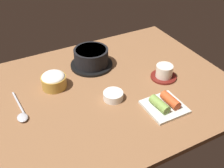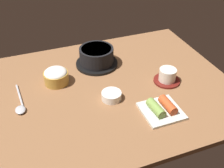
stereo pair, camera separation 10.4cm
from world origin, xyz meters
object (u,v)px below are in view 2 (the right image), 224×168
Objects in this scene: tea_cup_with_saucer at (167,76)px; kimchi_plate at (162,109)px; rice_bowl at (56,76)px; spoon at (20,105)px; stone_pot at (97,57)px; banchan_cup_center at (112,95)px.

tea_cup_with_saucer is 0.79× the size of kimchi_plate.
rice_bowl is 44.09cm from tea_cup_with_saucer.
stone_pot is at bearing 26.35° from spoon.
banchan_cup_center is (-24.25, -2.33, -1.03)cm from tea_cup_with_saucer.
tea_cup_with_saucer is at bearing 5.49° from banchan_cup_center.
stone_pot is at bearing 85.58° from banchan_cup_center.
stone_pot is 39.08cm from kimchi_plate.
spoon is at bearing 156.11° from kimchi_plate.
tea_cup_with_saucer reaches higher than kimchi_plate.
kimchi_plate is at bearing -72.91° from stone_pot.
stone_pot reaches higher than spoon.
tea_cup_with_saucer is (22.38, -21.95, -1.42)cm from stone_pot.
rice_bowl is 0.73× the size of kimchi_plate.
tea_cup_with_saucer reaches higher than banchan_cup_center.
tea_cup_with_saucer is at bearing -44.46° from stone_pot.
rice_bowl is at bearing 160.33° from tea_cup_with_saucer.
kimchi_plate is at bearing -44.26° from banchan_cup_center.
stone_pot reaches higher than tea_cup_with_saucer.
stone_pot is 1.88× the size of rice_bowl.
stone_pot reaches higher than kimchi_plate.
rice_bowl reaches higher than banchan_cup_center.
stone_pot reaches higher than rice_bowl.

